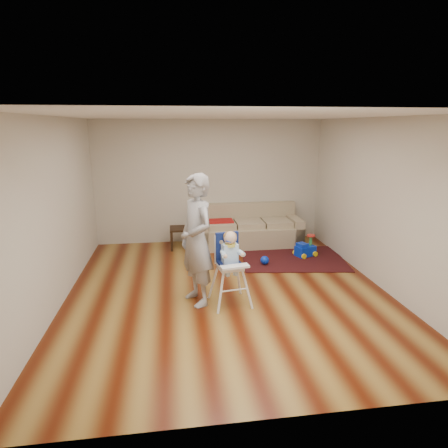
{
  "coord_description": "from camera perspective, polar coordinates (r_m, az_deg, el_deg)",
  "views": [
    {
      "loc": [
        -0.82,
        -5.48,
        2.57
      ],
      "look_at": [
        0.0,
        0.4,
        1.0
      ],
      "focal_mm": 30.0,
      "sensor_mm": 36.0,
      "label": 1
    }
  ],
  "objects": [
    {
      "name": "room_envelope",
      "position": [
        6.1,
        -0.16,
        8.27
      ],
      "size": [
        5.04,
        5.52,
        2.72
      ],
      "color": "beige",
      "rests_on": "ground"
    },
    {
      "name": "side_table",
      "position": [
        8.1,
        -6.6,
        -2.1
      ],
      "size": [
        0.45,
        0.45,
        0.45
      ],
      "primitive_type": null,
      "color": "black",
      "rests_on": "ground"
    },
    {
      "name": "sofa",
      "position": [
        8.23,
        3.75,
        -0.23
      ],
      "size": [
        2.27,
        0.93,
        0.88
      ],
      "rotation": [
        0.0,
        0.0,
        0.0
      ],
      "color": "gray",
      "rests_on": "ground"
    },
    {
      "name": "area_rug",
      "position": [
        7.59,
        10.41,
        -5.16
      ],
      "size": [
        2.15,
        1.72,
        0.02
      ],
      "primitive_type": "cube",
      "rotation": [
        0.0,
        0.0,
        -0.13
      ],
      "color": "black",
      "rests_on": "ground"
    },
    {
      "name": "adult",
      "position": [
        5.4,
        -4.21,
        -2.52
      ],
      "size": [
        0.7,
        0.83,
        1.93
      ],
      "primitive_type": "imported",
      "rotation": [
        0.0,
        0.0,
        -1.16
      ],
      "color": "#969699",
      "rests_on": "ground"
    },
    {
      "name": "ride_on_toy",
      "position": [
        7.71,
        12.32,
        -3.24
      ],
      "size": [
        0.46,
        0.39,
        0.42
      ],
      "primitive_type": null,
      "rotation": [
        0.0,
        0.0,
        0.37
      ],
      "color": "#0A30CE",
      "rests_on": "area_rug"
    },
    {
      "name": "ground",
      "position": [
        6.11,
        0.52,
        -10.07
      ],
      "size": [
        5.5,
        5.5,
        0.0
      ],
      "primitive_type": "plane",
      "color": "#4E1706",
      "rests_on": "ground"
    },
    {
      "name": "high_chair",
      "position": [
        5.48,
        0.93,
        -6.91
      ],
      "size": [
        0.59,
        0.59,
        1.12
      ],
      "rotation": [
        0.0,
        0.0,
        0.15
      ],
      "color": "white",
      "rests_on": "ground"
    },
    {
      "name": "toy_ball",
      "position": [
        7.15,
        6.22,
        -5.51
      ],
      "size": [
        0.16,
        0.16,
        0.16
      ],
      "primitive_type": "sphere",
      "color": "#0A30CE",
      "rests_on": "area_rug"
    }
  ]
}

